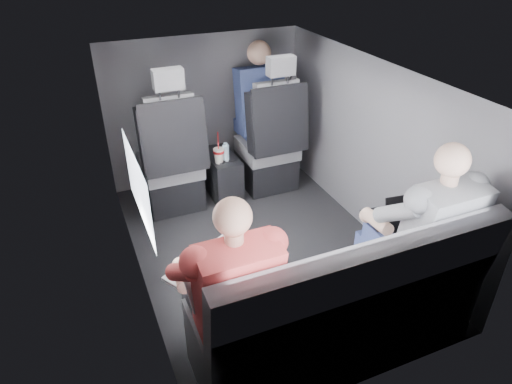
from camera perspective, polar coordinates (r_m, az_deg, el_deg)
name	(u,v)px	position (r m, az deg, el deg)	size (l,w,h in m)	color
floor	(261,248)	(3.53, 0.66, -7.04)	(2.60, 2.60, 0.00)	black
ceiling	(263,74)	(2.91, 0.83, 14.52)	(2.60, 2.60, 0.00)	#B2B2AD
panel_left	(131,197)	(2.96, -15.41, -0.60)	(0.02, 2.60, 1.35)	#56565B
panel_right	(370,149)	(3.59, 14.08, 5.24)	(0.02, 2.60, 1.35)	#56565B
panel_front	(205,110)	(4.28, -6.38, 10.17)	(1.80, 0.02, 1.35)	#56565B
panel_back	(373,290)	(2.25, 14.48, -11.80)	(1.80, 0.02, 1.35)	#56565B
side_window	(138,187)	(2.59, -14.54, 0.58)	(0.02, 0.75, 0.42)	white
seatbelt	(279,113)	(3.84, 2.91, 9.88)	(0.05, 0.01, 0.65)	black
front_seat_left	(172,166)	(3.88, -10.44, 3.18)	(0.52, 0.58, 1.26)	black
front_seat_right	(270,148)	(4.14, 1.75, 5.47)	(0.52, 0.58, 1.26)	black
center_console	(222,175)	(4.11, -4.24, 2.11)	(0.24, 0.48, 0.41)	black
rear_bench	(339,313)	(2.63, 10.33, -14.61)	(1.60, 0.57, 0.92)	slate
soda_cup	(219,155)	(3.87, -4.68, 4.64)	(0.09, 0.09, 0.28)	white
water_bottle	(226,152)	(3.90, -3.80, 4.95)	(0.06, 0.06, 0.16)	#ADCDEB
laptop_white	(208,270)	(2.36, -6.06, -9.67)	(0.45, 0.50, 0.27)	silver
laptop_black	(398,215)	(2.89, 17.38, -2.76)	(0.35, 0.33, 0.23)	black
passenger_rear_left	(228,289)	(2.28, -3.55, -12.06)	(0.48, 0.60, 1.19)	#343338
passenger_rear_right	(420,232)	(2.78, 19.80, -4.74)	(0.50, 0.62, 1.23)	navy
passenger_front_right	(259,101)	(4.22, 0.37, 11.25)	(0.42, 0.42, 0.87)	navy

